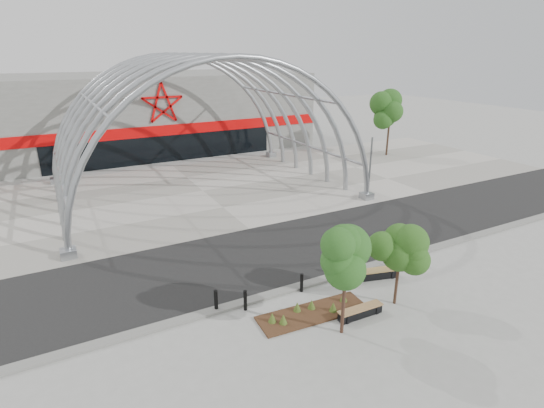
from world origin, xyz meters
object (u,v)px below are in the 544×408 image
Objects in this scene: street_tree_1 at (401,247)px; bollard_2 at (302,283)px; bench_0 at (360,312)px; street_tree_0 at (346,261)px; bench_1 at (375,274)px; signal_pole at (370,167)px.

street_tree_1 reaches higher than bollard_2.
street_tree_1 is at bearing 2.15° from bench_0.
street_tree_0 is at bearing -170.18° from street_tree_1.
bollard_2 reaches higher than bench_1.
bench_1 is at bearing 33.53° from street_tree_0.
bench_1 reaches higher than bench_0.
signal_pole reaches higher than bench_0.
signal_pole is 15.30m from bench_0.
bench_0 is at bearing -177.85° from street_tree_1.
street_tree_1 is at bearing -108.51° from bench_1.
street_tree_0 is 3.20m from bench_0.
bollard_2 is at bearing 86.74° from street_tree_0.
bench_0 is at bearing -131.16° from signal_pole.
street_tree_1 is (-8.02, -11.33, 0.31)m from signal_pole.
street_tree_0 is at bearing -133.45° from signal_pole.
street_tree_1 reaches higher than bench_0.
signal_pole reaches higher than street_tree_1.
street_tree_0 is 1.87× the size of bench_1.
bollard_2 is at bearing 170.09° from bench_1.
signal_pole is 12.03m from bench_1.
bench_0 is 2.99m from bollard_2.
signal_pole is 13.88m from street_tree_1.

